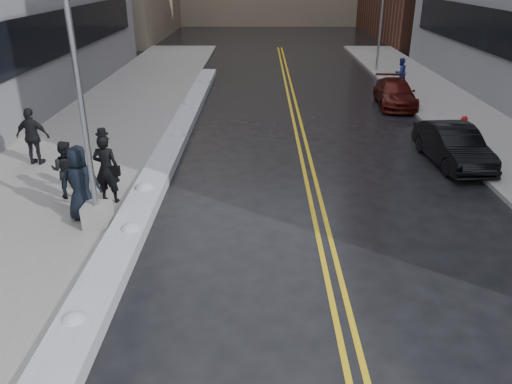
{
  "coord_description": "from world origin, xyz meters",
  "views": [
    {
      "loc": [
        0.88,
        -9.37,
        6.22
      ],
      "look_at": [
        0.77,
        1.59,
        1.3
      ],
      "focal_mm": 35.0,
      "sensor_mm": 36.0,
      "label": 1
    }
  ],
  "objects_px": {
    "pedestrian_b": "(66,170)",
    "car_black": "(453,145)",
    "pedestrian_fedora": "(106,169)",
    "pedestrian_east": "(400,72)",
    "pedestrian_d": "(33,136)",
    "car_maroon": "(395,93)",
    "lamppost": "(86,137)",
    "traffic_signal": "(381,17)",
    "fire_hydrant": "(464,124)",
    "pedestrian_c": "(80,183)"
  },
  "relations": [
    {
      "from": "pedestrian_d",
      "to": "car_maroon",
      "type": "height_order",
      "value": "pedestrian_d"
    },
    {
      "from": "pedestrian_b",
      "to": "car_black",
      "type": "bearing_deg",
      "value": -167.58
    },
    {
      "from": "pedestrian_b",
      "to": "fire_hydrant",
      "type": "bearing_deg",
      "value": -157.82
    },
    {
      "from": "pedestrian_fedora",
      "to": "pedestrian_east",
      "type": "height_order",
      "value": "pedestrian_fedora"
    },
    {
      "from": "pedestrian_c",
      "to": "pedestrian_east",
      "type": "height_order",
      "value": "pedestrian_c"
    },
    {
      "from": "lamppost",
      "to": "car_maroon",
      "type": "xyz_separation_m",
      "value": [
        10.8,
        13.08,
        -1.92
      ]
    },
    {
      "from": "fire_hydrant",
      "to": "pedestrian_b",
      "type": "bearing_deg",
      "value": -155.51
    },
    {
      "from": "car_black",
      "to": "traffic_signal",
      "type": "bearing_deg",
      "value": 82.16
    },
    {
      "from": "pedestrian_fedora",
      "to": "pedestrian_east",
      "type": "bearing_deg",
      "value": -122.39
    },
    {
      "from": "pedestrian_d",
      "to": "lamppost",
      "type": "bearing_deg",
      "value": 132.2
    },
    {
      "from": "pedestrian_east",
      "to": "pedestrian_d",
      "type": "bearing_deg",
      "value": 6.81
    },
    {
      "from": "pedestrian_c",
      "to": "lamppost",
      "type": "bearing_deg",
      "value": 127.75
    },
    {
      "from": "pedestrian_b",
      "to": "pedestrian_d",
      "type": "xyz_separation_m",
      "value": [
        -2.05,
        2.68,
        0.12
      ]
    },
    {
      "from": "fire_hydrant",
      "to": "pedestrian_b",
      "type": "height_order",
      "value": "pedestrian_b"
    },
    {
      "from": "lamppost",
      "to": "car_maroon",
      "type": "bearing_deg",
      "value": 50.45
    },
    {
      "from": "fire_hydrant",
      "to": "pedestrian_fedora",
      "type": "relative_size",
      "value": 0.37
    },
    {
      "from": "traffic_signal",
      "to": "car_maroon",
      "type": "bearing_deg",
      "value": -96.39
    },
    {
      "from": "pedestrian_east",
      "to": "car_maroon",
      "type": "relative_size",
      "value": 0.37
    },
    {
      "from": "pedestrian_fedora",
      "to": "pedestrian_b",
      "type": "height_order",
      "value": "pedestrian_fedora"
    },
    {
      "from": "lamppost",
      "to": "pedestrian_c",
      "type": "xyz_separation_m",
      "value": [
        -0.48,
        0.43,
        -1.38
      ]
    },
    {
      "from": "pedestrian_fedora",
      "to": "pedestrian_b",
      "type": "xyz_separation_m",
      "value": [
        -1.25,
        0.29,
        -0.14
      ]
    },
    {
      "from": "traffic_signal",
      "to": "fire_hydrant",
      "type": "bearing_deg",
      "value": -87.95
    },
    {
      "from": "pedestrian_b",
      "to": "pedestrian_d",
      "type": "relative_size",
      "value": 0.88
    },
    {
      "from": "traffic_signal",
      "to": "pedestrian_fedora",
      "type": "relative_size",
      "value": 3.02
    },
    {
      "from": "fire_hydrant",
      "to": "pedestrian_east",
      "type": "bearing_deg",
      "value": 92.28
    },
    {
      "from": "fire_hydrant",
      "to": "pedestrian_d",
      "type": "bearing_deg",
      "value": -167.28
    },
    {
      "from": "pedestrian_fedora",
      "to": "fire_hydrant",
      "type": "bearing_deg",
      "value": -146.36
    },
    {
      "from": "car_black",
      "to": "car_maroon",
      "type": "distance_m",
      "value": 8.11
    },
    {
      "from": "lamppost",
      "to": "pedestrian_b",
      "type": "bearing_deg",
      "value": 127.57
    },
    {
      "from": "pedestrian_fedora",
      "to": "pedestrian_c",
      "type": "distance_m",
      "value": 1.12
    },
    {
      "from": "lamppost",
      "to": "car_black",
      "type": "xyz_separation_m",
      "value": [
        10.8,
        4.97,
        -1.86
      ]
    },
    {
      "from": "car_maroon",
      "to": "fire_hydrant",
      "type": "bearing_deg",
      "value": -69.05
    },
    {
      "from": "lamppost",
      "to": "pedestrian_c",
      "type": "height_order",
      "value": "lamppost"
    },
    {
      "from": "lamppost",
      "to": "pedestrian_d",
      "type": "bearing_deg",
      "value": 127.47
    },
    {
      "from": "lamppost",
      "to": "pedestrian_east",
      "type": "xyz_separation_m",
      "value": [
        11.95,
        16.74,
        -1.59
      ]
    },
    {
      "from": "pedestrian_d",
      "to": "car_black",
      "type": "relative_size",
      "value": 0.47
    },
    {
      "from": "car_black",
      "to": "car_maroon",
      "type": "height_order",
      "value": "car_black"
    },
    {
      "from": "pedestrian_b",
      "to": "car_black",
      "type": "relative_size",
      "value": 0.42
    },
    {
      "from": "car_black",
      "to": "car_maroon",
      "type": "relative_size",
      "value": 0.96
    },
    {
      "from": "fire_hydrant",
      "to": "pedestrian_b",
      "type": "xyz_separation_m",
      "value": [
        -13.67,
        -6.22,
        0.45
      ]
    },
    {
      "from": "fire_hydrant",
      "to": "pedestrian_c",
      "type": "distance_m",
      "value": 14.87
    },
    {
      "from": "lamppost",
      "to": "car_black",
      "type": "bearing_deg",
      "value": 24.72
    },
    {
      "from": "traffic_signal",
      "to": "car_maroon",
      "type": "height_order",
      "value": "traffic_signal"
    },
    {
      "from": "lamppost",
      "to": "car_maroon",
      "type": "relative_size",
      "value": 1.79
    },
    {
      "from": "pedestrian_c",
      "to": "car_maroon",
      "type": "height_order",
      "value": "pedestrian_c"
    },
    {
      "from": "fire_hydrant",
      "to": "traffic_signal",
      "type": "xyz_separation_m",
      "value": [
        -0.5,
        14.0,
        2.85
      ]
    },
    {
      "from": "lamppost",
      "to": "pedestrian_c",
      "type": "relative_size",
      "value": 3.8
    },
    {
      "from": "lamppost",
      "to": "traffic_signal",
      "type": "height_order",
      "value": "lamppost"
    },
    {
      "from": "pedestrian_fedora",
      "to": "pedestrian_d",
      "type": "distance_m",
      "value": 4.44
    },
    {
      "from": "lamppost",
      "to": "pedestrian_d",
      "type": "xyz_separation_m",
      "value": [
        -3.41,
        4.45,
        -1.42
      ]
    }
  ]
}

